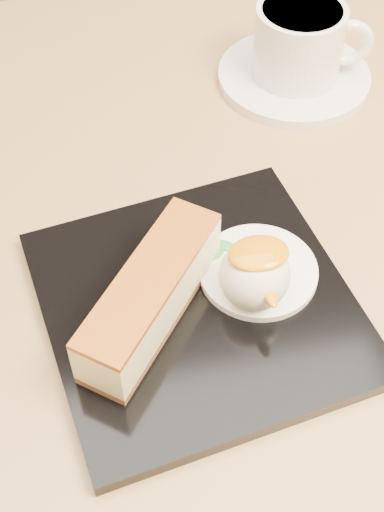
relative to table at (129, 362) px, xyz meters
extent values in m
cylinder|color=black|center=(0.00, 0.00, -0.21)|extent=(0.08, 0.08, 0.66)
cube|color=olive|center=(0.00, 0.00, 0.14)|extent=(0.80, 0.80, 0.04)
cube|color=black|center=(0.05, -0.06, 0.16)|extent=(0.25, 0.25, 0.01)
cube|color=brown|center=(0.02, -0.07, 0.17)|extent=(0.12, 0.14, 0.01)
cube|color=beige|center=(0.02, -0.07, 0.19)|extent=(0.12, 0.14, 0.04)
cube|color=brown|center=(0.02, -0.07, 0.21)|extent=(0.12, 0.14, 0.00)
cylinder|color=white|center=(0.10, -0.05, 0.17)|extent=(0.09, 0.09, 0.01)
sphere|color=white|center=(0.09, -0.07, 0.19)|extent=(0.05, 0.05, 0.05)
ellipsoid|color=orange|center=(0.09, -0.06, 0.21)|extent=(0.04, 0.03, 0.01)
ellipsoid|color=green|center=(0.07, -0.03, 0.17)|extent=(0.02, 0.02, 0.00)
ellipsoid|color=green|center=(0.08, -0.02, 0.17)|extent=(0.02, 0.02, 0.00)
ellipsoid|color=green|center=(0.06, -0.02, 0.17)|extent=(0.01, 0.02, 0.00)
cylinder|color=white|center=(0.21, 0.19, 0.16)|extent=(0.15, 0.15, 0.01)
cylinder|color=white|center=(0.21, 0.19, 0.20)|extent=(0.09, 0.09, 0.07)
cylinder|color=black|center=(0.21, 0.19, 0.23)|extent=(0.07, 0.07, 0.00)
torus|color=white|center=(0.25, 0.18, 0.20)|extent=(0.05, 0.02, 0.05)
camera|label=1|loc=(-0.02, -0.36, 0.59)|focal=50.00mm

